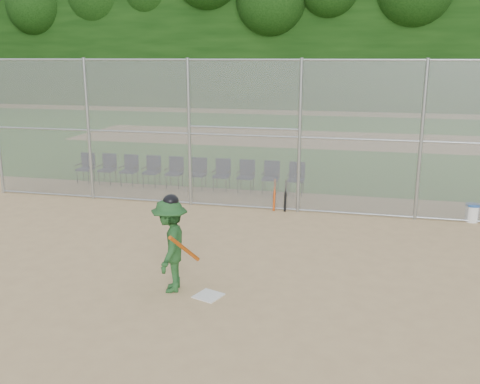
% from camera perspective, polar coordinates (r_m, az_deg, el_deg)
% --- Properties ---
extents(ground, '(100.00, 100.00, 0.00)m').
position_cam_1_polar(ground, '(9.97, -3.33, -9.62)').
color(ground, tan).
rests_on(ground, ground).
extents(grass_strip, '(100.00, 100.00, 0.00)m').
position_cam_1_polar(grass_strip, '(27.16, 7.52, 5.62)').
color(grass_strip, '#29611D').
rests_on(grass_strip, ground).
extents(dirt_patch_far, '(24.00, 24.00, 0.00)m').
position_cam_1_polar(dirt_patch_far, '(27.16, 7.52, 5.63)').
color(dirt_patch_far, tan).
rests_on(dirt_patch_far, ground).
extents(backstop_fence, '(16.09, 0.09, 4.00)m').
position_cam_1_polar(backstop_fence, '(14.11, 2.33, 6.26)').
color(backstop_fence, gray).
rests_on(backstop_fence, ground).
extents(treeline, '(81.00, 60.00, 11.00)m').
position_cam_1_polar(treeline, '(28.88, 8.31, 17.04)').
color(treeline, black).
rests_on(treeline, ground).
extents(home_plate, '(0.54, 0.54, 0.02)m').
position_cam_1_polar(home_plate, '(9.44, -3.39, -10.98)').
color(home_plate, silver).
rests_on(home_plate, ground).
extents(batter_at_plate, '(0.99, 1.31, 1.76)m').
position_cam_1_polar(batter_at_plate, '(9.43, -7.44, -5.58)').
color(batter_at_plate, '#1F4D22').
rests_on(batter_at_plate, ground).
extents(water_cooler, '(0.36, 0.36, 0.45)m').
position_cam_1_polar(water_cooler, '(14.62, 23.53, -2.03)').
color(water_cooler, white).
rests_on(water_cooler, ground).
extents(spare_bats, '(0.36, 0.25, 0.85)m').
position_cam_1_polar(spare_bats, '(14.34, 4.28, -0.35)').
color(spare_bats, '#D84C14').
rests_on(spare_bats, ground).
extents(chair_0, '(0.54, 0.52, 0.96)m').
position_cam_1_polar(chair_0, '(18.21, -16.18, 2.45)').
color(chair_0, '#0F1938').
rests_on(chair_0, ground).
extents(chair_1, '(0.54, 0.52, 0.96)m').
position_cam_1_polar(chair_1, '(17.84, -14.02, 2.36)').
color(chair_1, '#0F1938').
rests_on(chair_1, ground).
extents(chair_2, '(0.54, 0.52, 0.96)m').
position_cam_1_polar(chair_2, '(17.51, -11.77, 2.26)').
color(chair_2, '#0F1938').
rests_on(chair_2, ground).
extents(chair_3, '(0.54, 0.52, 0.96)m').
position_cam_1_polar(chair_3, '(17.20, -9.44, 2.16)').
color(chair_3, '#0F1938').
rests_on(chair_3, ground).
extents(chair_4, '(0.54, 0.52, 0.96)m').
position_cam_1_polar(chair_4, '(16.93, -7.04, 2.05)').
color(chair_4, '#0F1938').
rests_on(chair_4, ground).
extents(chair_5, '(0.54, 0.52, 0.96)m').
position_cam_1_polar(chair_5, '(16.68, -4.55, 1.93)').
color(chair_5, '#0F1938').
rests_on(chair_5, ground).
extents(chair_6, '(0.54, 0.52, 0.96)m').
position_cam_1_polar(chair_6, '(16.47, -2.00, 1.80)').
color(chair_6, '#0F1938').
rests_on(chair_6, ground).
extents(chair_7, '(0.54, 0.52, 0.96)m').
position_cam_1_polar(chair_7, '(16.29, 0.61, 1.67)').
color(chair_7, '#0F1938').
rests_on(chair_7, ground).
extents(chair_8, '(0.54, 0.52, 0.96)m').
position_cam_1_polar(chair_8, '(16.14, 3.28, 1.53)').
color(chair_8, '#0F1938').
rests_on(chair_8, ground).
extents(chair_9, '(0.54, 0.52, 0.96)m').
position_cam_1_polar(chair_9, '(16.03, 5.99, 1.39)').
color(chair_9, '#0F1938').
rests_on(chair_9, ground).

